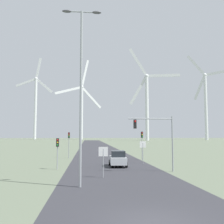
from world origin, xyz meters
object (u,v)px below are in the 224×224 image
at_px(traffic_light_post_near_left, 58,146).
at_px(traffic_light_post_near_right, 142,139).
at_px(stop_sign_far, 143,148).
at_px(traffic_light_post_mid_left, 69,139).
at_px(wind_turbine_center, 82,106).
at_px(car_approaching, 118,159).
at_px(wind_turbine_left, 36,102).
at_px(stop_sign_near, 103,156).
at_px(traffic_light_mast_overhead, 157,132).
at_px(wind_turbine_far_right, 206,100).
at_px(streetlamp, 81,78).
at_px(wind_turbine_right, 147,99).

bearing_deg(traffic_light_post_near_left, traffic_light_post_near_right, 41.38).
xyz_separation_m(stop_sign_far, traffic_light_post_mid_left, (-10.09, 8.22, 1.00)).
bearing_deg(traffic_light_post_mid_left, wind_turbine_center, 90.67).
bearing_deg(traffic_light_post_near_left, car_approaching, 17.26).
bearing_deg(traffic_light_post_mid_left, traffic_light_post_near_left, -91.20).
relative_size(wind_turbine_left, wind_turbine_center, 1.05).
xyz_separation_m(stop_sign_near, traffic_light_post_mid_left, (-4.29, 19.06, 1.14)).
xyz_separation_m(traffic_light_post_mid_left, wind_turbine_center, (-1.97, 168.35, 23.99)).
distance_m(traffic_light_mast_overhead, wind_turbine_far_right, 177.96).
bearing_deg(wind_turbine_left, traffic_light_mast_overhead, -75.57).
height_order(traffic_light_post_near_right, wind_turbine_center, wind_turbine_center).
xyz_separation_m(streetlamp, traffic_light_mast_overhead, (7.44, 6.99, -3.81)).
height_order(traffic_light_post_near_left, car_approaching, traffic_light_post_near_left).
bearing_deg(stop_sign_near, stop_sign_far, 61.84).
height_order(traffic_light_post_near_left, wind_turbine_far_right, wind_turbine_far_right).
bearing_deg(traffic_light_mast_overhead, wind_turbine_far_right, 63.26).
distance_m(stop_sign_near, traffic_light_post_near_right, 17.22).
relative_size(traffic_light_post_near_right, wind_turbine_center, 0.06).
bearing_deg(wind_turbine_right, wind_turbine_far_right, 16.23).
distance_m(traffic_light_post_mid_left, traffic_light_mast_overhead, 18.80).
bearing_deg(wind_turbine_far_right, stop_sign_far, -117.85).
bearing_deg(traffic_light_post_near_right, stop_sign_far, -100.74).
xyz_separation_m(traffic_light_post_near_right, wind_turbine_center, (-13.00, 171.61, 23.94)).
bearing_deg(stop_sign_far, wind_turbine_center, 93.91).
distance_m(streetlamp, traffic_light_post_near_left, 11.44).
relative_size(wind_turbine_left, wind_turbine_far_right, 1.07).
bearing_deg(wind_turbine_far_right, stop_sign_near, -117.87).
relative_size(stop_sign_near, traffic_light_post_near_left, 0.80).
relative_size(wind_turbine_right, wind_turbine_far_right, 0.98).
bearing_deg(traffic_light_post_near_right, car_approaching, -120.06).
xyz_separation_m(stop_sign_far, traffic_light_post_near_left, (-10.37, -5.00, 0.45)).
distance_m(stop_sign_far, traffic_light_post_near_right, 5.15).
bearing_deg(stop_sign_near, wind_turbine_right, 75.57).
bearing_deg(car_approaching, streetlamp, -108.94).
bearing_deg(traffic_light_post_near_right, streetlamp, -113.61).
bearing_deg(wind_turbine_right, traffic_light_post_near_left, -106.72).
bearing_deg(wind_turbine_center, wind_turbine_left, 164.08).
relative_size(streetlamp, wind_turbine_left, 0.19).
relative_size(traffic_light_post_near_right, wind_turbine_left, 0.06).
relative_size(stop_sign_far, wind_turbine_far_right, 0.04).
relative_size(traffic_light_mast_overhead, wind_turbine_right, 0.09).
distance_m(traffic_light_post_mid_left, wind_turbine_right, 136.54).
bearing_deg(car_approaching, wind_turbine_center, 92.70).
bearing_deg(traffic_light_post_mid_left, car_approaching, -59.78).
relative_size(traffic_light_post_near_left, car_approaching, 0.80).
height_order(streetlamp, wind_turbine_far_right, wind_turbine_far_right).
xyz_separation_m(traffic_light_mast_overhead, wind_turbine_center, (-11.83, 184.32, 22.98)).
height_order(traffic_light_post_near_left, traffic_light_mast_overhead, traffic_light_mast_overhead).
relative_size(streetlamp, car_approaching, 3.10).
bearing_deg(stop_sign_far, traffic_light_post_mid_left, 140.83).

